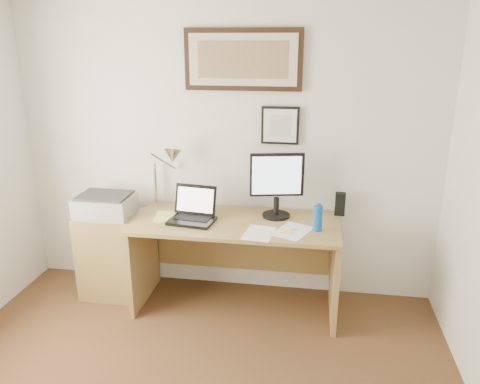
% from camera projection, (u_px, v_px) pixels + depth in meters
% --- Properties ---
extents(wall_back, '(3.50, 0.02, 2.50)m').
position_uv_depth(wall_back, '(225.00, 147.00, 3.86)').
color(wall_back, silver).
rests_on(wall_back, ground).
extents(side_cabinet, '(0.50, 0.40, 0.73)m').
position_uv_depth(side_cabinet, '(113.00, 254.00, 3.97)').
color(side_cabinet, olive).
rests_on(side_cabinet, floor).
extents(water_bottle, '(0.07, 0.07, 0.19)m').
position_uv_depth(water_bottle, '(318.00, 218.00, 3.44)').
color(water_bottle, '#0C50A5').
rests_on(water_bottle, desk).
extents(bottle_cap, '(0.03, 0.03, 0.02)m').
position_uv_depth(bottle_cap, '(319.00, 205.00, 3.40)').
color(bottle_cap, '#0C50A5').
rests_on(bottle_cap, water_bottle).
extents(speaker, '(0.09, 0.08, 0.18)m').
position_uv_depth(speaker, '(340.00, 204.00, 3.75)').
color(speaker, black).
rests_on(speaker, desk).
extents(paper_sheet_a, '(0.24, 0.32, 0.00)m').
position_uv_depth(paper_sheet_a, '(259.00, 233.00, 3.42)').
color(paper_sheet_a, white).
rests_on(paper_sheet_a, desk).
extents(paper_sheet_b, '(0.33, 0.38, 0.00)m').
position_uv_depth(paper_sheet_b, '(293.00, 231.00, 3.45)').
color(paper_sheet_b, white).
rests_on(paper_sheet_b, desk).
extents(sticky_pad, '(0.09, 0.09, 0.01)m').
position_uv_depth(sticky_pad, '(287.00, 231.00, 3.44)').
color(sticky_pad, '#E4CB6C').
rests_on(sticky_pad, desk).
extents(marker_pen, '(0.14, 0.06, 0.02)m').
position_uv_depth(marker_pen, '(291.00, 229.00, 3.47)').
color(marker_pen, white).
rests_on(marker_pen, desk).
extents(book, '(0.20, 0.25, 0.02)m').
position_uv_depth(book, '(155.00, 217.00, 3.71)').
color(book, '#E0DE69').
rests_on(book, desk).
extents(desk, '(1.60, 0.70, 0.75)m').
position_uv_depth(desk, '(238.00, 244.00, 3.80)').
color(desk, olive).
rests_on(desk, floor).
extents(laptop, '(0.37, 0.34, 0.26)m').
position_uv_depth(laptop, '(193.00, 213.00, 3.65)').
color(laptop, black).
rests_on(laptop, desk).
extents(lcd_monitor, '(0.42, 0.22, 0.52)m').
position_uv_depth(lcd_monitor, '(277.00, 182.00, 3.64)').
color(lcd_monitor, black).
rests_on(lcd_monitor, desk).
extents(printer, '(0.44, 0.34, 0.18)m').
position_uv_depth(printer, '(105.00, 205.00, 3.80)').
color(printer, '#A1A1A4').
rests_on(printer, side_cabinet).
extents(desk_lamp, '(0.29, 0.27, 0.53)m').
position_uv_depth(desk_lamp, '(171.00, 158.00, 3.76)').
color(desk_lamp, silver).
rests_on(desk_lamp, desk).
extents(picture_large, '(0.92, 0.04, 0.47)m').
position_uv_depth(picture_large, '(243.00, 60.00, 3.59)').
color(picture_large, black).
rests_on(picture_large, wall_back).
extents(picture_small, '(0.30, 0.03, 0.30)m').
position_uv_depth(picture_small, '(280.00, 125.00, 3.70)').
color(picture_small, black).
rests_on(picture_small, wall_back).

